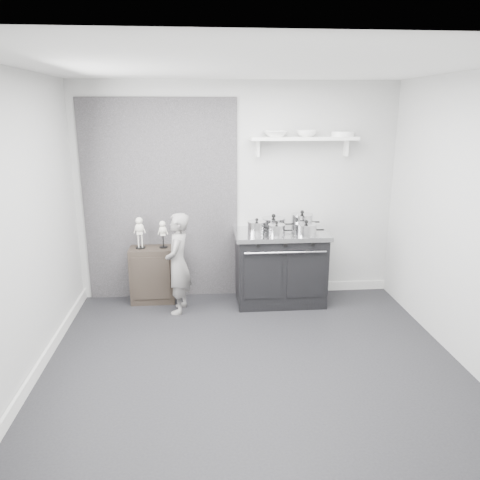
# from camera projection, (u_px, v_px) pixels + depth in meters

# --- Properties ---
(ground) EXTENTS (4.00, 4.00, 0.00)m
(ground) POSITION_uv_depth(u_px,v_px,m) (252.00, 362.00, 4.51)
(ground) COLOR black
(ground) RESTS_ON ground
(room_shell) EXTENTS (4.02, 3.62, 2.71)m
(room_shell) POSITION_uv_depth(u_px,v_px,m) (242.00, 192.00, 4.21)
(room_shell) COLOR #ADADAA
(room_shell) RESTS_ON ground
(wall_shelf) EXTENTS (1.30, 0.26, 0.24)m
(wall_shelf) POSITION_uv_depth(u_px,v_px,m) (304.00, 139.00, 5.64)
(wall_shelf) COLOR white
(wall_shelf) RESTS_ON room_shell
(stove) EXTENTS (1.14, 0.71, 0.91)m
(stove) POSITION_uv_depth(u_px,v_px,m) (280.00, 267.00, 5.85)
(stove) COLOR black
(stove) RESTS_ON ground
(side_cabinet) EXTENTS (0.54, 0.32, 0.71)m
(side_cabinet) POSITION_uv_depth(u_px,v_px,m) (153.00, 275.00, 5.87)
(side_cabinet) COLOR black
(side_cabinet) RESTS_ON ground
(child) EXTENTS (0.36, 0.48, 1.21)m
(child) POSITION_uv_depth(u_px,v_px,m) (178.00, 264.00, 5.51)
(child) COLOR slate
(child) RESTS_ON ground
(pot_front_left) EXTENTS (0.31, 0.22, 0.19)m
(pot_front_left) POSITION_uv_depth(u_px,v_px,m) (257.00, 227.00, 5.61)
(pot_front_left) COLOR #BDBDBF
(pot_front_left) RESTS_ON stove
(pot_back_left) EXTENTS (0.38, 0.29, 0.20)m
(pot_back_left) POSITION_uv_depth(u_px,v_px,m) (273.00, 224.00, 5.79)
(pot_back_left) COLOR #BDBDBF
(pot_back_left) RESTS_ON stove
(pot_back_right) EXTENTS (0.36, 0.27, 0.24)m
(pot_back_right) POSITION_uv_depth(u_px,v_px,m) (302.00, 222.00, 5.80)
(pot_back_right) COLOR #BDBDBF
(pot_back_right) RESTS_ON stove
(pot_front_right) EXTENTS (0.35, 0.26, 0.19)m
(pot_front_right) POSITION_uv_depth(u_px,v_px,m) (306.00, 229.00, 5.53)
(pot_front_right) COLOR #BDBDBF
(pot_front_right) RESTS_ON stove
(pot_front_center) EXTENTS (0.29, 0.20, 0.17)m
(pot_front_center) POSITION_uv_depth(u_px,v_px,m) (277.00, 230.00, 5.52)
(pot_front_center) COLOR #BDBDBF
(pot_front_center) RESTS_ON stove
(skeleton_full) EXTENTS (0.13, 0.08, 0.45)m
(skeleton_full) POSITION_uv_depth(u_px,v_px,m) (140.00, 230.00, 5.71)
(skeleton_full) COLOR beige
(skeleton_full) RESTS_ON side_cabinet
(skeleton_torso) EXTENTS (0.11, 0.07, 0.39)m
(skeleton_torso) POSITION_uv_depth(u_px,v_px,m) (163.00, 232.00, 5.74)
(skeleton_torso) COLOR beige
(skeleton_torso) RESTS_ON side_cabinet
(bowl_large) EXTENTS (0.29, 0.29, 0.07)m
(bowl_large) POSITION_uv_depth(u_px,v_px,m) (276.00, 134.00, 5.59)
(bowl_large) COLOR white
(bowl_large) RESTS_ON wall_shelf
(bowl_small) EXTENTS (0.24, 0.24, 0.08)m
(bowl_small) POSITION_uv_depth(u_px,v_px,m) (307.00, 133.00, 5.62)
(bowl_small) COLOR white
(bowl_small) RESTS_ON wall_shelf
(plate_stack) EXTENTS (0.28, 0.28, 0.06)m
(plate_stack) POSITION_uv_depth(u_px,v_px,m) (343.00, 134.00, 5.66)
(plate_stack) COLOR white
(plate_stack) RESTS_ON wall_shelf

